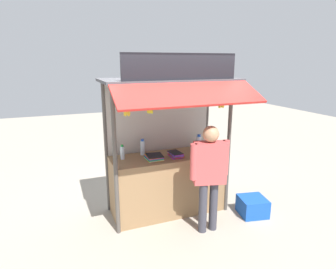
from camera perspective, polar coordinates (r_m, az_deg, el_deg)
ground_plane at (r=4.95m, az=-0.00°, el=-14.84°), size 20.00×20.00×0.00m
stall_counter at (r=4.74m, az=-0.00°, el=-9.77°), size 1.81×0.66×0.96m
stall_structure at (r=4.47m, az=-0.26°, el=2.72°), size 2.01×1.46×2.53m
water_bottle_front_left at (r=4.44m, az=-9.07°, el=-3.55°), size 0.06×0.06×0.23m
water_bottle_back_right at (r=4.78m, az=6.15°, el=-1.78°), size 0.08×0.08×0.29m
water_bottle_mid_right at (r=4.60m, az=-5.09°, el=-2.59°), size 0.07×0.07×0.26m
magazine_stack_right at (r=4.40m, az=-2.78°, el=-4.51°), size 0.26×0.28×0.07m
magazine_stack_center at (r=4.52m, az=1.54°, el=-3.94°), size 0.21×0.28×0.08m
magazine_stack_front_right at (r=4.59m, az=7.56°, el=-3.98°), size 0.24×0.31×0.04m
banana_bunch_inner_right at (r=4.27m, az=10.54°, el=6.25°), size 0.12×0.10×0.30m
banana_bunch_leftmost at (r=3.74m, az=-8.23°, el=4.96°), size 0.12×0.12×0.32m
banana_bunch_inner_left at (r=3.90m, az=0.22°, el=6.31°), size 0.10×0.11×0.25m
banana_bunch_rightmost at (r=3.82m, az=-3.59°, el=5.38°), size 0.10×0.11×0.31m
vendor_person at (r=4.07m, az=8.27°, el=-6.95°), size 0.60×0.30×1.58m
plastic_crate at (r=4.96m, az=16.47°, el=-13.53°), size 0.48×0.48×0.29m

